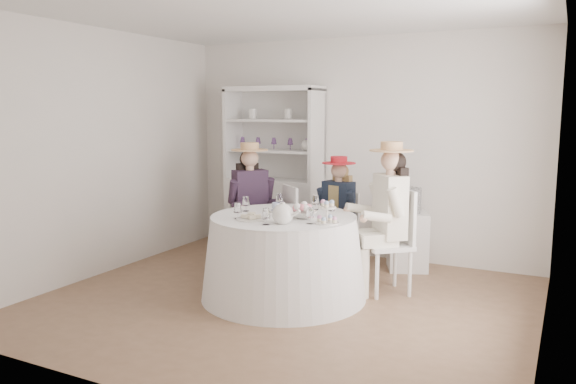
% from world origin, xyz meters
% --- Properties ---
extents(ground, '(4.50, 4.50, 0.00)m').
position_xyz_m(ground, '(0.00, 0.00, 0.00)').
color(ground, brown).
rests_on(ground, ground).
extents(ceiling, '(4.50, 4.50, 0.00)m').
position_xyz_m(ceiling, '(0.00, 0.00, 2.70)').
color(ceiling, white).
rests_on(ceiling, wall_back).
extents(wall_back, '(4.50, 0.00, 4.50)m').
position_xyz_m(wall_back, '(0.00, 2.00, 1.35)').
color(wall_back, white).
rests_on(wall_back, ground).
extents(wall_front, '(4.50, 0.00, 4.50)m').
position_xyz_m(wall_front, '(0.00, -2.00, 1.35)').
color(wall_front, white).
rests_on(wall_front, ground).
extents(wall_left, '(0.00, 4.50, 4.50)m').
position_xyz_m(wall_left, '(-2.25, 0.00, 1.35)').
color(wall_left, white).
rests_on(wall_left, ground).
extents(wall_right, '(0.00, 4.50, 4.50)m').
position_xyz_m(wall_right, '(2.25, 0.00, 1.35)').
color(wall_right, white).
rests_on(wall_right, ground).
extents(tea_table, '(1.61, 1.61, 0.81)m').
position_xyz_m(tea_table, '(-0.07, 0.14, 0.40)').
color(tea_table, white).
rests_on(tea_table, ground).
extents(hutch, '(1.41, 0.88, 2.11)m').
position_xyz_m(hutch, '(-1.04, 1.77, 0.75)').
color(hutch, silver).
rests_on(hutch, ground).
extents(side_table, '(0.56, 0.56, 0.66)m').
position_xyz_m(side_table, '(0.76, 1.64, 0.33)').
color(side_table, silver).
rests_on(side_table, ground).
extents(hatbox, '(0.36, 0.36, 0.28)m').
position_xyz_m(hatbox, '(0.76, 1.64, 0.80)').
color(hatbox, black).
rests_on(hatbox, side_table).
extents(guest_left, '(0.62, 0.60, 1.46)m').
position_xyz_m(guest_left, '(-0.84, 0.82, 0.82)').
color(guest_left, silver).
rests_on(guest_left, ground).
extents(guest_mid, '(0.49, 0.52, 1.31)m').
position_xyz_m(guest_mid, '(0.08, 1.16, 0.74)').
color(guest_mid, silver).
rests_on(guest_mid, ground).
extents(guest_right, '(0.65, 0.63, 1.52)m').
position_xyz_m(guest_right, '(0.79, 0.71, 0.85)').
color(guest_right, silver).
rests_on(guest_right, ground).
extents(spare_chair, '(0.57, 0.57, 0.98)m').
position_xyz_m(spare_chair, '(-0.31, 0.99, 0.53)').
color(spare_chair, silver).
rests_on(spare_chair, ground).
extents(teacup_a, '(0.12, 0.12, 0.07)m').
position_xyz_m(teacup_a, '(-0.25, 0.34, 0.85)').
color(teacup_a, white).
rests_on(teacup_a, tea_table).
extents(teacup_b, '(0.07, 0.07, 0.06)m').
position_xyz_m(teacup_b, '(-0.05, 0.41, 0.84)').
color(teacup_b, white).
rests_on(teacup_b, tea_table).
extents(teacup_c, '(0.09, 0.09, 0.06)m').
position_xyz_m(teacup_c, '(0.17, 0.23, 0.84)').
color(teacup_c, white).
rests_on(teacup_c, tea_table).
extents(flower_bowl, '(0.25, 0.25, 0.06)m').
position_xyz_m(flower_bowl, '(0.17, 0.11, 0.84)').
color(flower_bowl, white).
rests_on(flower_bowl, tea_table).
extents(flower_arrangement, '(0.18, 0.17, 0.07)m').
position_xyz_m(flower_arrangement, '(0.13, 0.15, 0.89)').
color(flower_arrangement, pink).
rests_on(flower_arrangement, tea_table).
extents(table_teapot, '(0.27, 0.19, 0.20)m').
position_xyz_m(table_teapot, '(0.10, -0.20, 0.90)').
color(table_teapot, white).
rests_on(table_teapot, tea_table).
extents(sandwich_plate, '(0.29, 0.29, 0.06)m').
position_xyz_m(sandwich_plate, '(-0.24, -0.18, 0.83)').
color(sandwich_plate, white).
rests_on(sandwich_plate, tea_table).
extents(cupcake_stand, '(0.22, 0.22, 0.21)m').
position_xyz_m(cupcake_stand, '(0.45, -0.02, 0.89)').
color(cupcake_stand, white).
rests_on(cupcake_stand, tea_table).
extents(stemware_set, '(0.96, 0.96, 0.15)m').
position_xyz_m(stemware_set, '(-0.07, 0.14, 0.88)').
color(stemware_set, white).
rests_on(stemware_set, tea_table).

